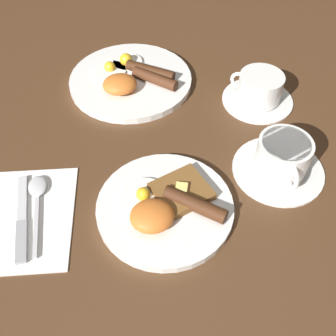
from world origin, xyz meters
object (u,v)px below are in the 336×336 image
Objects in this scene: knife at (22,222)px; spoon at (37,194)px; breakfast_plate_near at (166,206)px; teacup_far at (259,90)px; breakfast_plate_far at (131,79)px; teacup_near at (282,160)px.

spoon is (0.02, 0.05, 0.00)m from knife.
breakfast_plate_near is 1.52× the size of teacup_far.
knife is 1.05× the size of spoon.
teacup_far reaches higher than breakfast_plate_far.
knife is (-0.46, -0.04, -0.03)m from teacup_near.
teacup_near reaches higher than breakfast_plate_far.
breakfast_plate_near reaches higher than spoon.
teacup_near is 0.46m from knife.
breakfast_plate_far is 0.39m from teacup_near.
knife is at bearing 155.39° from spoon.
breakfast_plate_far is 1.58× the size of knife.
breakfast_plate_near and breakfast_plate_far have the same top height.
breakfast_plate_far is 1.67× the size of spoon.
teacup_far is 0.88× the size of knife.
teacup_near reaches higher than teacup_far.
breakfast_plate_near is 0.35m from teacup_far.
teacup_near is 1.10× the size of teacup_far.
spoon reaches higher than knife.
teacup_near is at bearing -88.07° from knife.
breakfast_plate_near is 1.38× the size of teacup_near.
breakfast_plate_near is at bearing -107.64° from spoon.
teacup_far is at bearing -66.67° from knife.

